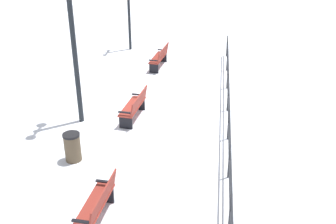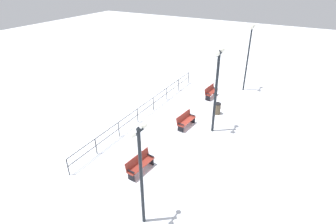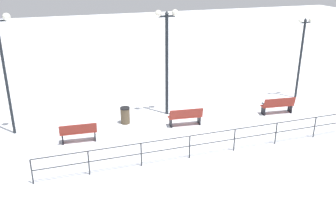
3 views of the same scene
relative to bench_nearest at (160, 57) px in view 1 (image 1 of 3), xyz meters
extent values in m
plane|color=white|center=(0.09, 4.97, -0.48)|extent=(80.00, 80.00, 0.00)
cube|color=maroon|center=(0.08, -0.01, -0.04)|extent=(0.61, 1.72, 0.04)
cube|color=maroon|center=(-0.14, 0.01, 0.20)|extent=(0.30, 1.69, 0.45)
cube|color=black|center=(0.00, -0.75, -0.26)|extent=(0.39, 0.09, 0.44)
cube|color=black|center=(0.16, 0.73, -0.26)|extent=(0.39, 0.09, 0.44)
cube|color=black|center=(0.02, -0.75, 0.08)|extent=(0.39, 0.11, 0.04)
cube|color=black|center=(0.18, 0.73, 0.08)|extent=(0.39, 0.11, 0.04)
cube|color=maroon|center=(0.21, 4.97, -0.04)|extent=(0.64, 1.64, 0.04)
cube|color=maroon|center=(-0.03, 4.99, 0.20)|extent=(0.28, 1.60, 0.45)
cube|color=black|center=(0.13, 4.27, -0.26)|extent=(0.43, 0.09, 0.44)
cube|color=black|center=(0.28, 5.67, -0.26)|extent=(0.43, 0.09, 0.44)
cube|color=black|center=(0.15, 4.27, 0.08)|extent=(0.43, 0.11, 0.04)
cube|color=black|center=(0.30, 5.66, 0.08)|extent=(0.43, 0.11, 0.04)
cube|color=maroon|center=(0.01, 9.95, -0.02)|extent=(0.54, 1.59, 0.04)
cube|color=maroon|center=(-0.20, 9.96, 0.21)|extent=(0.22, 1.57, 0.43)
cube|color=black|center=(-0.04, 9.27, -0.25)|extent=(0.39, 0.08, 0.46)
cube|color=black|center=(-0.02, 9.27, 0.10)|extent=(0.39, 0.10, 0.04)
cube|color=black|center=(0.08, 10.63, 0.10)|extent=(0.39, 0.10, 0.04)
cylinder|color=black|center=(1.82, -2.42, 1.69)|extent=(0.13, 0.13, 4.34)
cylinder|color=black|center=(1.82, 5.33, 2.02)|extent=(0.16, 0.16, 5.01)
cylinder|color=#26282D|center=(-2.88, -1.92, 0.00)|extent=(0.05, 0.05, 0.97)
cylinder|color=#26282D|center=(-2.88, 0.05, 0.00)|extent=(0.05, 0.05, 0.97)
cylinder|color=#26282D|center=(-2.88, 2.02, 0.00)|extent=(0.05, 0.05, 0.97)
cylinder|color=#26282D|center=(-2.88, 3.99, 0.00)|extent=(0.05, 0.05, 0.97)
cylinder|color=#26282D|center=(-2.88, 5.95, 0.00)|extent=(0.05, 0.05, 0.97)
cylinder|color=#26282D|center=(-2.88, 7.92, 0.00)|extent=(0.05, 0.05, 0.97)
cylinder|color=#26282D|center=(-2.88, 9.89, 0.00)|extent=(0.05, 0.05, 0.97)
cylinder|color=#26282D|center=(-2.88, 4.97, 0.49)|extent=(0.04, 13.78, 0.04)
cylinder|color=#26282D|center=(-2.88, 4.97, 0.05)|extent=(0.04, 13.78, 0.04)
cylinder|color=brown|center=(1.31, 7.61, -0.10)|extent=(0.44, 0.44, 0.75)
cylinder|color=black|center=(1.31, 7.61, 0.30)|extent=(0.46, 0.46, 0.06)
camera|label=1|loc=(-2.42, 16.71, 5.66)|focal=43.74mm
camera|label=2|loc=(6.22, -8.38, 8.45)|focal=28.45mm
camera|label=3|loc=(-15.25, 11.01, 6.90)|focal=40.64mm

